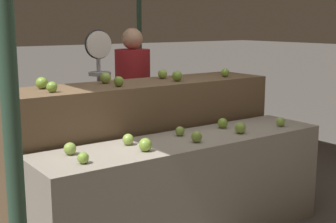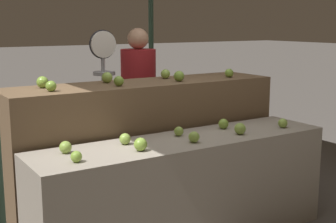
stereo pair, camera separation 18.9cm
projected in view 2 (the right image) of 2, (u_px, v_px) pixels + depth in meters
display_counter_front at (185, 191)px, 3.43m from camera, size 2.28×0.55×0.78m
display_counter_back at (145, 149)px, 3.90m from camera, size 2.28×0.55×1.13m
apple_front_0 at (76, 157)px, 2.79m from camera, size 0.07×0.07×0.07m
apple_front_1 at (141, 144)px, 3.04m from camera, size 0.09×0.09×0.09m
apple_front_2 at (194, 137)px, 3.25m from camera, size 0.08×0.08×0.08m
apple_front_3 at (240, 129)px, 3.49m from camera, size 0.09×0.09×0.09m
apple_front_4 at (283, 123)px, 3.72m from camera, size 0.07×0.07×0.07m
apple_front_5 at (65, 147)px, 2.98m from camera, size 0.08×0.08×0.08m
apple_front_6 at (125, 139)px, 3.20m from camera, size 0.08×0.08×0.08m
apple_front_7 at (179, 131)px, 3.44m from camera, size 0.07×0.07×0.07m
apple_front_8 at (223, 124)px, 3.68m from camera, size 0.08×0.08×0.08m
apple_back_0 at (51, 86)px, 3.26m from camera, size 0.08×0.08×0.08m
apple_back_1 at (119, 81)px, 3.54m from camera, size 0.08×0.08×0.08m
apple_back_2 at (179, 76)px, 3.83m from camera, size 0.09×0.09×0.09m
apple_back_3 at (229, 73)px, 4.12m from camera, size 0.08×0.08×0.08m
apple_back_4 at (42, 82)px, 3.44m from camera, size 0.09×0.09×0.09m
apple_back_5 at (107, 78)px, 3.73m from camera, size 0.09×0.09×0.09m
apple_back_6 at (165, 74)px, 4.02m from camera, size 0.08×0.08×0.08m
produce_scale at (104, 78)px, 4.24m from camera, size 0.26×0.20×1.54m
person_vendor_at_scale at (139, 96)px, 4.63m from camera, size 0.36×0.36×1.55m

